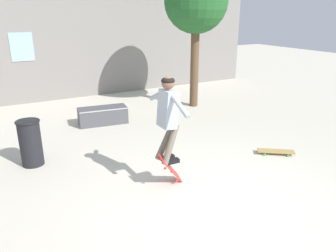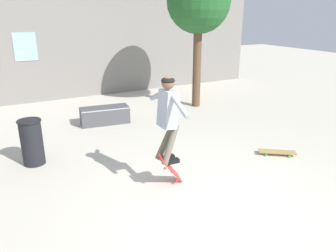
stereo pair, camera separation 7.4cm
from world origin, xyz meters
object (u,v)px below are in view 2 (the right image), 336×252
(skateboard_resting, at_px, (277,152))
(skateboard_flipping, at_px, (171,169))
(tree_right, at_px, (199,2))
(skater, at_px, (168,113))
(trash_bin, at_px, (32,141))
(skate_ledge, at_px, (105,115))

(skateboard_resting, bearing_deg, skateboard_flipping, 37.75)
(tree_right, height_order, skateboard_flipping, tree_right)
(tree_right, distance_m, skateboard_resting, 5.18)
(tree_right, height_order, skater, tree_right)
(trash_bin, relative_size, skater, 0.63)
(skate_ledge, xyz_separation_m, trash_bin, (-2.06, -1.78, 0.26))
(skateboard_flipping, relative_size, skateboard_resting, 0.91)
(skateboard_resting, bearing_deg, skate_ledge, -19.10)
(skate_ledge, distance_m, skateboard_resting, 4.61)
(tree_right, xyz_separation_m, skateboard_resting, (-0.56, -4.11, -3.11))
(skater, bearing_deg, skate_ledge, 89.03)
(skateboard_flipping, xyz_separation_m, skateboard_resting, (2.66, 0.06, -0.26))
(tree_right, relative_size, trash_bin, 4.46)
(trash_bin, bearing_deg, skater, -46.58)
(tree_right, height_order, trash_bin, tree_right)
(skateboard_flipping, bearing_deg, skate_ledge, 68.36)
(skater, height_order, skateboard_flipping, skater)
(tree_right, relative_size, skateboard_resting, 5.54)
(trash_bin, xyz_separation_m, skateboard_flipping, (2.02, -2.09, -0.16))
(trash_bin, bearing_deg, skateboard_flipping, -46.01)
(skate_ledge, height_order, trash_bin, trash_bin)
(skate_ledge, bearing_deg, skateboard_flipping, -83.30)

